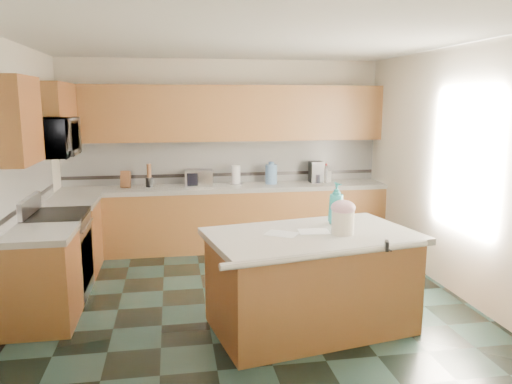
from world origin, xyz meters
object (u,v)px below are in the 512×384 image
object	(u,v)px
soap_bottle_island	(336,203)
treat_jar	(343,223)
island_base	(311,284)
toaster_oven	(199,178)
coffee_maker	(316,172)
island_top	(312,236)
knife_block	(126,180)

from	to	relation	value
soap_bottle_island	treat_jar	bearing A→B (deg)	-111.74
island_base	soap_bottle_island	world-z (taller)	soap_bottle_island
soap_bottle_island	toaster_oven	bearing A→B (deg)	103.64
island_base	coffee_maker	distance (m)	2.99
island_top	toaster_oven	size ratio (longest dim) A/B	4.83
island_base	treat_jar	distance (m)	0.66
island_base	soap_bottle_island	bearing A→B (deg)	31.13
toaster_oven	knife_block	bearing A→B (deg)	-176.73
soap_bottle_island	island_top	bearing A→B (deg)	-150.35
island_base	coffee_maker	bearing A→B (deg)	62.18
treat_jar	coffee_maker	bearing A→B (deg)	85.34
treat_jar	toaster_oven	bearing A→B (deg)	118.80
treat_jar	coffee_maker	xyz separation A→B (m)	(0.59, 2.88, 0.05)
treat_jar	coffee_maker	distance (m)	2.94
soap_bottle_island	toaster_oven	xyz separation A→B (m)	(-1.20, 2.47, -0.09)
soap_bottle_island	knife_block	world-z (taller)	soap_bottle_island
island_base	knife_block	size ratio (longest dim) A/B	7.64
treat_jar	toaster_oven	distance (m)	3.06
island_top	knife_block	size ratio (longest dim) A/B	8.07
island_top	coffee_maker	xyz separation A→B (m)	(0.86, 2.79, 0.19)
island_base	toaster_oven	distance (m)	2.96
treat_jar	coffee_maker	world-z (taller)	coffee_maker
knife_block	coffee_maker	distance (m)	2.74
toaster_oven	coffee_maker	size ratio (longest dim) A/B	1.24
treat_jar	knife_block	distance (m)	3.57
island_top	toaster_oven	bearing A→B (deg)	96.79
coffee_maker	knife_block	bearing A→B (deg)	-179.79
island_top	soap_bottle_island	bearing A→B (deg)	31.13
island_top	toaster_oven	xyz separation A→B (m)	(-0.88, 2.76, 0.14)
treat_jar	knife_block	xyz separation A→B (m)	(-2.15, 2.85, 0.01)
island_base	island_top	bearing A→B (deg)	-10.78
knife_block	coffee_maker	bearing A→B (deg)	7.04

